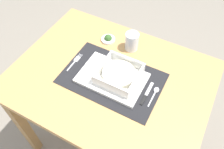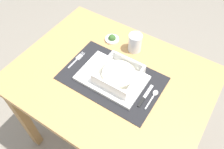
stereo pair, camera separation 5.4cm
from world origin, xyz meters
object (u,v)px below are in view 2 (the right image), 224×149
(fork, at_px, (78,59))
(butter_knife, at_px, (145,97))
(drinking_glass, at_px, (135,43))
(condiment_saucer, at_px, (112,39))
(spoon, at_px, (154,95))
(dining_table, at_px, (111,89))
(porridge_bowl, at_px, (119,75))

(fork, xyz_separation_m, butter_knife, (0.40, -0.02, 0.00))
(drinking_glass, bearing_deg, condiment_saucer, -177.77)
(spoon, bearing_deg, condiment_saucer, 147.19)
(spoon, xyz_separation_m, butter_knife, (-0.03, -0.03, -0.00))
(drinking_glass, relative_size, condiment_saucer, 1.27)
(spoon, xyz_separation_m, condiment_saucer, (-0.36, 0.20, 0.00))
(dining_table, bearing_deg, porridge_bowl, 0.81)
(dining_table, bearing_deg, fork, -179.58)
(porridge_bowl, xyz_separation_m, spoon, (0.18, 0.01, -0.03))
(spoon, height_order, condiment_saucer, condiment_saucer)
(spoon, xyz_separation_m, drinking_glass, (-0.22, 0.21, 0.04))
(butter_knife, xyz_separation_m, drinking_glass, (-0.19, 0.24, 0.04))
(porridge_bowl, distance_m, butter_knife, 0.16)
(condiment_saucer, bearing_deg, porridge_bowl, -50.62)
(spoon, distance_m, butter_knife, 0.05)
(dining_table, xyz_separation_m, butter_knife, (0.19, -0.02, 0.11))
(dining_table, relative_size, spoon, 8.28)
(porridge_bowl, xyz_separation_m, butter_knife, (0.15, -0.02, -0.03))
(spoon, height_order, drinking_glass, drinking_glass)
(drinking_glass, bearing_deg, dining_table, -91.72)
(dining_table, bearing_deg, drinking_glass, 88.28)
(dining_table, xyz_separation_m, drinking_glass, (0.01, 0.22, 0.15))
(porridge_bowl, relative_size, drinking_glass, 1.88)
(dining_table, distance_m, butter_knife, 0.23)
(spoon, height_order, butter_knife, spoon)
(butter_knife, distance_m, drinking_glass, 0.31)
(dining_table, height_order, butter_knife, butter_knife)
(butter_knife, height_order, drinking_glass, drinking_glass)
(dining_table, distance_m, drinking_glass, 0.27)
(porridge_bowl, height_order, spoon, porridge_bowl)
(fork, distance_m, drinking_glass, 0.31)
(dining_table, xyz_separation_m, fork, (-0.20, -0.00, 0.11))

